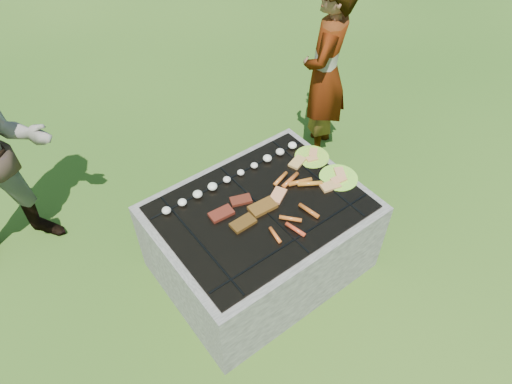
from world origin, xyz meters
The scene contains 9 objects.
lawn centered at (0.00, 0.00, 0.00)m, with size 60.00×60.00×0.00m, color #204711.
fire_pit centered at (0.00, 0.00, 0.28)m, with size 1.30×1.00×0.62m.
mushrooms centered at (0.02, 0.31, 0.63)m, with size 1.06×0.06×0.04m.
pork_slabs centered at (-0.11, 0.02, 0.62)m, with size 0.39×0.26×0.02m.
sausages centered at (0.22, -0.08, 0.63)m, with size 0.54×0.48×0.03m.
bread_on_grate centered at (0.34, 0.01, 0.62)m, with size 0.46×0.41×0.02m.
plate_far centered at (0.56, 0.15, 0.61)m, with size 0.26×0.26×0.03m.
plate_near centered at (0.56, -0.11, 0.61)m, with size 0.29×0.29×0.03m.
cook centered at (1.19, 0.71, 0.75)m, with size 0.55×0.36×1.50m, color #A99A8D.
Camera 1 is at (-1.16, -1.48, 2.69)m, focal length 32.00 mm.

